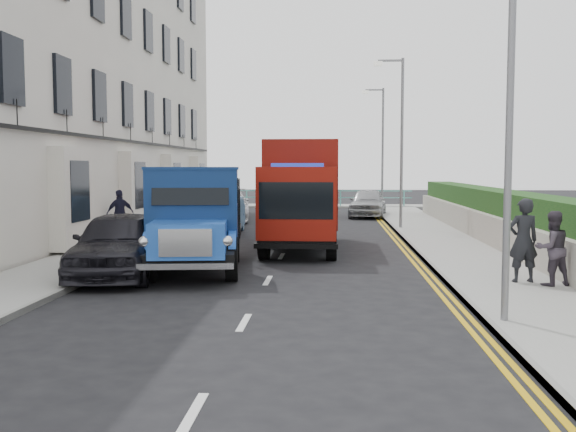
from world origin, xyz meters
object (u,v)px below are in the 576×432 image
object	(u,v)px
lamp_far	(381,142)
red_lorry	(303,191)
bedford_lorry	(194,226)
lamp_near	(503,80)
parked_car_front	(119,244)
lamp_mid	(399,133)
pedestrian_east_near	(523,240)

from	to	relation	value
lamp_far	red_lorry	distance (m)	16.62
lamp_far	red_lorry	xyz separation A→B (m)	(-3.65, -16.06, -2.17)
lamp_far	bedford_lorry	distance (m)	22.38
lamp_near	parked_car_front	xyz separation A→B (m)	(-7.78, 4.31, -3.21)
red_lorry	parked_car_front	world-z (taller)	red_lorry
bedford_lorry	lamp_mid	bearing A→B (deg)	54.41
red_lorry	bedford_lorry	bearing A→B (deg)	-113.93
pedestrian_east_near	lamp_far	bearing A→B (deg)	-94.24
lamp_mid	red_lorry	xyz separation A→B (m)	(-3.65, -6.06, -2.17)
lamp_near	lamp_far	xyz separation A→B (m)	(0.00, 26.00, 0.00)
lamp_near	red_lorry	world-z (taller)	lamp_near
lamp_near	lamp_far	size ratio (longest dim) A/B	1.00
lamp_mid	parked_car_front	xyz separation A→B (m)	(-7.78, -11.69, -3.21)
lamp_far	pedestrian_east_near	distance (m)	22.69
lamp_mid	lamp_near	bearing A→B (deg)	-90.00
lamp_far	red_lorry	size ratio (longest dim) A/B	1.07
lamp_mid	red_lorry	size ratio (longest dim) A/B	1.07
lamp_far	red_lorry	world-z (taller)	lamp_far
lamp_mid	parked_car_front	bearing A→B (deg)	-123.64
parked_car_front	pedestrian_east_near	bearing A→B (deg)	-12.23
parked_car_front	pedestrian_east_near	size ratio (longest dim) A/B	2.54
lamp_mid	red_lorry	bearing A→B (deg)	-121.03
bedford_lorry	parked_car_front	distance (m)	1.82
lamp_far	bedford_lorry	bearing A→B (deg)	-105.78
bedford_lorry	parked_car_front	bearing A→B (deg)	-176.96
lamp_far	pedestrian_east_near	world-z (taller)	lamp_far
lamp_mid	bedford_lorry	world-z (taller)	lamp_mid
lamp_near	lamp_far	world-z (taller)	same
parked_car_front	pedestrian_east_near	xyz separation A→B (m)	(9.21, -0.76, 0.24)
lamp_near	pedestrian_east_near	world-z (taller)	lamp_near
lamp_near	red_lorry	size ratio (longest dim) A/B	1.07
lamp_far	parked_car_front	xyz separation A→B (m)	(-7.78, -21.69, -3.21)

